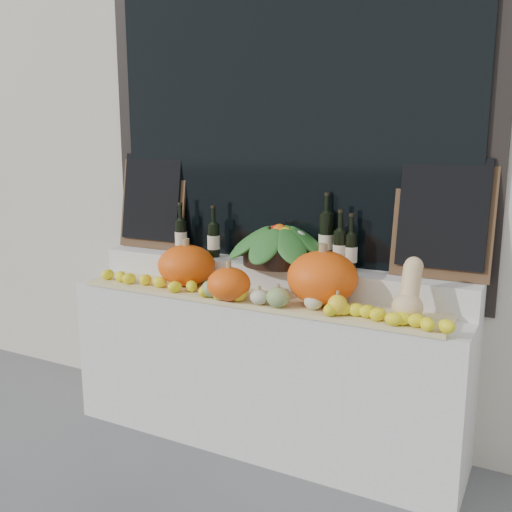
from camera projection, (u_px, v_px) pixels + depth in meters
storefront_facade at (315, 58)px, 3.57m from camera, size 7.00×0.94×4.50m
display_sill at (262, 368)px, 3.31m from camera, size 2.30×0.55×0.88m
rear_tier at (274, 276)px, 3.33m from camera, size 2.30×0.25×0.16m
straw_bedding at (252, 298)px, 3.11m from camera, size 2.10×0.32×0.02m
pumpkin_left at (186, 265)px, 3.33m from camera, size 0.43×0.43×0.24m
pumpkin_right at (322, 278)px, 2.94m from camera, size 0.38×0.38×0.28m
pumpkin_center at (229, 284)px, 3.01m from camera, size 0.27×0.27×0.18m
butternut_squash at (409, 294)px, 2.68m from camera, size 0.15×0.21×0.29m
decorative_gourds at (269, 296)px, 2.93m from camera, size 0.82×0.16×0.14m
lemon_heap at (242, 295)px, 3.00m from camera, size 2.20×0.16×0.06m
produce_bowl at (280, 244)px, 3.26m from camera, size 0.64×0.64×0.24m
wine_bottle_far_left at (181, 236)px, 3.59m from camera, size 0.08×0.08×0.32m
wine_bottle_near_left at (214, 240)px, 3.47m from camera, size 0.08×0.08×0.32m
wine_bottle_tall at (326, 239)px, 3.19m from camera, size 0.08×0.08×0.42m
wine_bottle_near_right at (340, 249)px, 3.11m from camera, size 0.08×0.08×0.33m
wine_bottle_far_right at (350, 252)px, 3.10m from camera, size 0.08×0.08×0.31m
chalkboard_left at (152, 199)px, 3.73m from camera, size 0.50×0.13×0.62m
chalkboard_right at (443, 216)px, 2.89m from camera, size 0.50×0.13×0.62m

